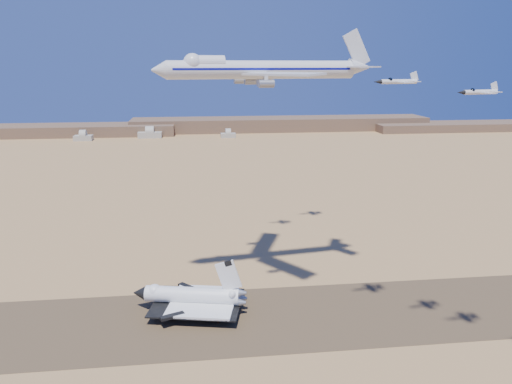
{
  "coord_description": "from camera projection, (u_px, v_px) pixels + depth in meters",
  "views": [
    {
      "loc": [
        -2.21,
        -166.42,
        91.4
      ],
      "look_at": [
        19.15,
        8.0,
        46.43
      ],
      "focal_mm": 35.0,
      "sensor_mm": 36.0,
      "label": 1
    }
  ],
  "objects": [
    {
      "name": "ridgeline",
      "position": [
        244.0,
        126.0,
        695.81
      ],
      "size": [
        960.0,
        90.0,
        18.0
      ],
      "color": "brown",
      "rests_on": "ground"
    },
    {
      "name": "crew_c",
      "position": [
        218.0,
        321.0,
        181.54
      ],
      "size": [
        0.93,
        1.06,
        1.62
      ],
      "primitive_type": "imported",
      "rotation": [
        0.0,
        0.0,
        2.16
      ],
      "color": "#BA3F0A",
      "rests_on": "runway"
    },
    {
      "name": "chase_jet_a",
      "position": [
        398.0,
        81.0,
        149.74
      ],
      "size": [
        15.07,
        8.43,
        3.78
      ],
      "rotation": [
        0.0,
        0.0,
        0.16
      ],
      "color": "silver"
    },
    {
      "name": "ground",
      "position": [
        207.0,
        321.0,
        182.95
      ],
      "size": [
        1200.0,
        1200.0,
        0.0
      ],
      "primitive_type": "plane",
      "color": "tan",
      "rests_on": "ground"
    },
    {
      "name": "crew_a",
      "position": [
        217.0,
        316.0,
        184.88
      ],
      "size": [
        0.59,
        0.75,
        1.82
      ],
      "primitive_type": "imported",
      "rotation": [
        0.0,
        0.0,
        1.83
      ],
      "color": "#BA3F0A",
      "rests_on": "runway"
    },
    {
      "name": "chase_jet_e",
      "position": [
        277.0,
        69.0,
        236.02
      ],
      "size": [
        14.0,
        7.52,
        3.48
      ],
      "rotation": [
        0.0,
        0.0,
        0.05
      ],
      "color": "silver"
    },
    {
      "name": "carrier_747",
      "position": [
        256.0,
        70.0,
        184.85
      ],
      "size": [
        85.04,
        65.04,
        21.11
      ],
      "rotation": [
        0.0,
        0.0,
        0.14
      ],
      "color": "silver"
    },
    {
      "name": "shuttle",
      "position": [
        191.0,
        297.0,
        189.26
      ],
      "size": [
        43.65,
        32.73,
        21.51
      ],
      "rotation": [
        0.0,
        0.0,
        -0.21
      ],
      "color": "white",
      "rests_on": "runway"
    },
    {
      "name": "runway",
      "position": [
        207.0,
        321.0,
        182.94
      ],
      "size": [
        600.0,
        50.0,
        0.06
      ],
      "primitive_type": "cube",
      "color": "brown",
      "rests_on": "ground"
    },
    {
      "name": "hangars",
      "position": [
        146.0,
        135.0,
        634.28
      ],
      "size": [
        200.5,
        29.5,
        30.0
      ],
      "color": "#A6A293",
      "rests_on": "ground"
    },
    {
      "name": "chase_jet_b",
      "position": [
        479.0,
        92.0,
        136.66
      ],
      "size": [
        13.79,
        7.91,
        3.49
      ],
      "rotation": [
        0.0,
        0.0,
        0.23
      ],
      "color": "silver"
    },
    {
      "name": "chase_jet_f",
      "position": [
        314.0,
        68.0,
        253.45
      ],
      "size": [
        16.01,
        8.93,
        4.01
      ],
      "rotation": [
        0.0,
        0.0,
        0.16
      ],
      "color": "silver"
    },
    {
      "name": "crew_b",
      "position": [
        219.0,
        314.0,
        186.36
      ],
      "size": [
        0.62,
        0.85,
        1.58
      ],
      "primitive_type": "imported",
      "rotation": [
        0.0,
        0.0,
        1.82
      ],
      "color": "#BA3F0A",
      "rests_on": "runway"
    }
  ]
}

